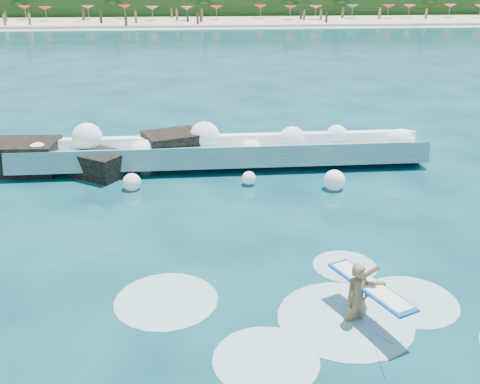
# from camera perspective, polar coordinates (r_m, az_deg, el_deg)

# --- Properties ---
(ground) EXTENTS (200.00, 200.00, 0.00)m
(ground) POSITION_cam_1_polar(r_m,az_deg,el_deg) (14.27, -5.33, -7.71)
(ground) COLOR #07283D
(ground) RESTS_ON ground
(beach) EXTENTS (140.00, 20.00, 0.40)m
(beach) POSITION_cam_1_polar(r_m,az_deg,el_deg) (90.65, -5.58, 17.68)
(beach) COLOR tan
(beach) RESTS_ON ground
(wet_band) EXTENTS (140.00, 5.00, 0.08)m
(wet_band) POSITION_cam_1_polar(r_m,az_deg,el_deg) (79.70, -5.57, 16.96)
(wet_band) COLOR silver
(wet_band) RESTS_ON ground
(treeline) EXTENTS (140.00, 4.00, 5.00)m
(treeline) POSITION_cam_1_polar(r_m,az_deg,el_deg) (100.49, -5.63, 19.42)
(treeline) COLOR black
(treeline) RESTS_ON ground
(breaking_wave) EXTENTS (16.10, 2.59, 1.39)m
(breaking_wave) POSITION_cam_1_polar(r_m,az_deg,el_deg) (21.43, -2.01, 4.20)
(breaking_wave) COLOR teal
(breaking_wave) RESTS_ON ground
(rock_cluster) EXTENTS (8.31, 3.52, 1.49)m
(rock_cluster) POSITION_cam_1_polar(r_m,az_deg,el_deg) (21.68, -15.36, 3.59)
(rock_cluster) COLOR black
(rock_cluster) RESTS_ON ground
(surfer_with_board) EXTENTS (1.40, 2.89, 1.71)m
(surfer_with_board) POSITION_cam_1_polar(r_m,az_deg,el_deg) (12.04, 12.71, -10.84)
(surfer_with_board) COLOR #8B6141
(surfer_with_board) RESTS_ON ground
(wave_spray) EXTENTS (15.11, 4.41, 1.85)m
(wave_spray) POSITION_cam_1_polar(r_m,az_deg,el_deg) (21.10, -2.36, 4.93)
(wave_spray) COLOR white
(wave_spray) RESTS_ON ground
(surf_foam) EXTENTS (9.56, 5.41, 0.15)m
(surf_foam) POSITION_cam_1_polar(r_m,az_deg,el_deg) (12.43, 8.72, -12.86)
(surf_foam) COLOR silver
(surf_foam) RESTS_ON ground
(beach_umbrellas) EXTENTS (112.81, 6.64, 0.50)m
(beach_umbrellas) POSITION_cam_1_polar(r_m,az_deg,el_deg) (91.79, -5.58, 19.01)
(beach_umbrellas) COLOR #D83F5D
(beach_umbrellas) RESTS_ON ground
(beachgoers) EXTENTS (105.79, 13.78, 1.93)m
(beachgoers) POSITION_cam_1_polar(r_m,az_deg,el_deg) (87.73, 1.37, 18.21)
(beachgoers) COLOR #3F332D
(beachgoers) RESTS_ON ground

